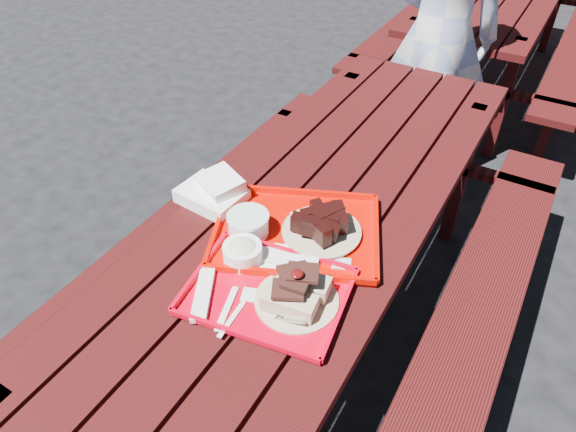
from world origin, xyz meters
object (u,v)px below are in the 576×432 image
object	(u,v)px
far_tray	(293,230)
picnic_table_near	(310,249)
picnic_table_far	(498,12)
person	(439,37)
near_tray	(270,281)

from	to	relation	value
far_tray	picnic_table_near	bearing A→B (deg)	97.81
picnic_table_far	person	bearing A→B (deg)	-92.27
picnic_table_far	near_tray	bearing A→B (deg)	-88.67
near_tray	far_tray	world-z (taller)	near_tray
person	far_tray	bearing A→B (deg)	76.25
picnic_table_near	person	xyz separation A→B (m)	(-0.05, 1.47, 0.25)
near_tray	picnic_table_far	bearing A→B (deg)	91.33
near_tray	picnic_table_near	bearing A→B (deg)	101.18
picnic_table_near	picnic_table_far	world-z (taller)	same
person	picnic_table_far	bearing A→B (deg)	-108.62
picnic_table_far	near_tray	world-z (taller)	near_tray
picnic_table_near	far_tray	world-z (taller)	far_tray
near_tray	person	distance (m)	1.85
picnic_table_far	far_tray	distance (m)	2.96
near_tray	far_tray	bearing A→B (deg)	103.55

